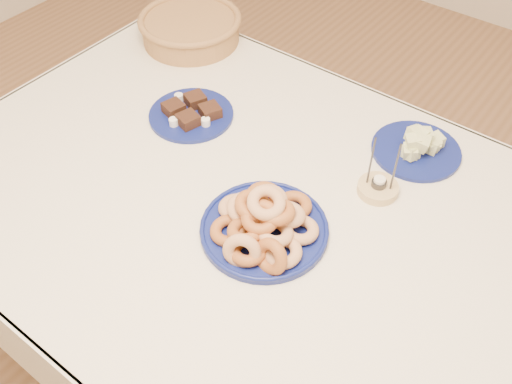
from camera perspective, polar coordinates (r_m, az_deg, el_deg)
ground at (r=1.95m, az=0.93°, el=-16.56°), size 5.00×5.00×0.00m
dining_table at (r=1.40m, az=1.24°, el=-4.60°), size 1.71×1.11×0.75m
donut_platter at (r=1.25m, az=0.80°, el=-3.22°), size 0.36×0.36×0.13m
melon_plate at (r=1.50m, az=16.01°, el=4.45°), size 0.30×0.30×0.08m
brownie_plate at (r=1.57m, az=-6.49°, el=7.85°), size 0.24×0.24×0.04m
wicker_basket at (r=1.87m, az=-6.57°, el=16.02°), size 0.41×0.41×0.09m
candle_holder at (r=1.38m, az=12.10°, el=0.45°), size 0.12×0.12×0.16m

